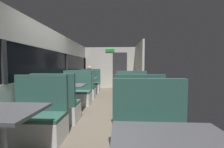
% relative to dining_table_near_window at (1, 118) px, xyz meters
% --- Properties ---
extents(ground_plane, '(3.30, 9.20, 0.02)m').
position_rel_dining_table_near_window_xyz_m(ground_plane, '(0.89, 2.09, -0.65)').
color(ground_plane, '#665B4C').
extents(carriage_window_panel_left, '(0.09, 8.48, 2.30)m').
position_rel_dining_table_near_window_xyz_m(carriage_window_panel_left, '(-0.56, 2.09, 0.47)').
color(carriage_window_panel_left, beige).
rests_on(carriage_window_panel_left, ground_plane).
extents(carriage_end_bulkhead, '(2.90, 0.11, 2.30)m').
position_rel_dining_table_near_window_xyz_m(carriage_end_bulkhead, '(0.95, 6.28, 0.50)').
color(carriage_end_bulkhead, beige).
rests_on(carriage_end_bulkhead, ground_plane).
extents(carriage_aisle_panel_right, '(0.08, 2.40, 2.30)m').
position_rel_dining_table_near_window_xyz_m(carriage_aisle_panel_right, '(2.34, 5.09, 0.51)').
color(carriage_aisle_panel_right, beige).
rests_on(carriage_aisle_panel_right, ground_plane).
extents(dining_table_near_window, '(0.90, 0.70, 0.74)m').
position_rel_dining_table_near_window_xyz_m(dining_table_near_window, '(0.00, 0.00, 0.00)').
color(dining_table_near_window, '#9E9EA3').
rests_on(dining_table_near_window, ground_plane).
extents(bench_near_window_facing_entry, '(0.95, 0.50, 1.10)m').
position_rel_dining_table_near_window_xyz_m(bench_near_window_facing_entry, '(0.00, 0.70, -0.31)').
color(bench_near_window_facing_entry, silver).
rests_on(bench_near_window_facing_entry, ground_plane).
extents(dining_table_mid_window, '(0.90, 0.70, 0.74)m').
position_rel_dining_table_near_window_xyz_m(dining_table_mid_window, '(0.00, 2.16, 0.00)').
color(dining_table_mid_window, '#9E9EA3').
rests_on(dining_table_mid_window, ground_plane).
extents(bench_mid_window_facing_end, '(0.95, 0.50, 1.10)m').
position_rel_dining_table_near_window_xyz_m(bench_mid_window_facing_end, '(0.00, 1.46, -0.31)').
color(bench_mid_window_facing_end, silver).
rests_on(bench_mid_window_facing_end, ground_plane).
extents(bench_mid_window_facing_entry, '(0.95, 0.50, 1.10)m').
position_rel_dining_table_near_window_xyz_m(bench_mid_window_facing_entry, '(0.00, 2.86, -0.31)').
color(bench_mid_window_facing_entry, silver).
rests_on(bench_mid_window_facing_entry, ground_plane).
extents(dining_table_far_window, '(0.90, 0.70, 0.74)m').
position_rel_dining_table_near_window_xyz_m(dining_table_far_window, '(0.00, 4.32, 0.00)').
color(dining_table_far_window, '#9E9EA3').
rests_on(dining_table_far_window, ground_plane).
extents(bench_far_window_facing_end, '(0.95, 0.50, 1.10)m').
position_rel_dining_table_near_window_xyz_m(bench_far_window_facing_end, '(0.00, 3.62, -0.31)').
color(bench_far_window_facing_end, silver).
rests_on(bench_far_window_facing_end, ground_plane).
extents(bench_far_window_facing_entry, '(0.95, 0.50, 1.10)m').
position_rel_dining_table_near_window_xyz_m(bench_far_window_facing_entry, '(0.00, 5.02, -0.31)').
color(bench_far_window_facing_entry, silver).
rests_on(bench_far_window_facing_entry, ground_plane).
extents(bench_front_aisle_facing_entry, '(0.95, 0.50, 1.10)m').
position_rel_dining_table_near_window_xyz_m(bench_front_aisle_facing_entry, '(1.79, 0.10, -0.31)').
color(bench_front_aisle_facing_entry, silver).
rests_on(bench_front_aisle_facing_entry, ground_plane).
extents(dining_table_rear_aisle, '(0.90, 0.70, 0.74)m').
position_rel_dining_table_near_window_xyz_m(dining_table_rear_aisle, '(1.79, 1.96, 0.00)').
color(dining_table_rear_aisle, '#9E9EA3').
rests_on(dining_table_rear_aisle, ground_plane).
extents(bench_rear_aisle_facing_end, '(0.95, 0.50, 1.10)m').
position_rel_dining_table_near_window_xyz_m(bench_rear_aisle_facing_end, '(1.79, 1.26, -0.31)').
color(bench_rear_aisle_facing_end, silver).
rests_on(bench_rear_aisle_facing_end, ground_plane).
extents(bench_rear_aisle_facing_entry, '(0.95, 0.50, 1.10)m').
position_rel_dining_table_near_window_xyz_m(bench_rear_aisle_facing_entry, '(1.79, 2.66, -0.31)').
color(bench_rear_aisle_facing_entry, silver).
rests_on(bench_rear_aisle_facing_entry, ground_plane).
extents(seated_passenger, '(0.47, 0.55, 1.26)m').
position_rel_dining_table_near_window_xyz_m(seated_passenger, '(0.00, 4.95, -0.10)').
color(seated_passenger, '#26262D').
rests_on(seated_passenger, ground_plane).
extents(coffee_cup_primary, '(0.07, 0.07, 0.09)m').
position_rel_dining_table_near_window_xyz_m(coffee_cup_primary, '(1.91, 1.96, 0.15)').
color(coffee_cup_primary, white).
rests_on(coffee_cup_primary, dining_table_rear_aisle).
extents(coffee_cup_secondary, '(0.07, 0.07, 0.09)m').
position_rel_dining_table_near_window_xyz_m(coffee_cup_secondary, '(-0.06, 2.06, 0.15)').
color(coffee_cup_secondary, white).
rests_on(coffee_cup_secondary, dining_table_mid_window).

